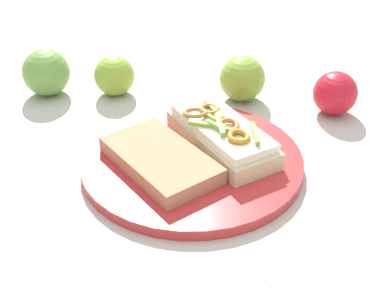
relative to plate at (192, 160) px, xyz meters
The scene contains 8 objects.
ground_plane 0.01m from the plate, ahead, with size 2.00×2.00×0.00m, color #B7B4A3.
plate is the anchor object (origin of this frame).
sandwich 0.06m from the plate, 126.02° to the left, with size 0.20×0.17×0.05m.
bread_slice_side 0.05m from the plate, 54.26° to the right, with size 0.17×0.10×0.02m, color tan.
apple_0 0.27m from the plate, 143.15° to the right, with size 0.07×0.07×0.07m, color #86B234.
apple_1 0.28m from the plate, 128.61° to the left, with size 0.07×0.07×0.07m, color red.
apple_2 0.22m from the plate, 162.30° to the left, with size 0.08×0.08×0.08m, color #81AE34.
apple_3 0.34m from the plate, 125.85° to the right, with size 0.08×0.08×0.08m, color #69A042.
Camera 1 is at (0.59, 0.06, 0.41)m, focal length 46.93 mm.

